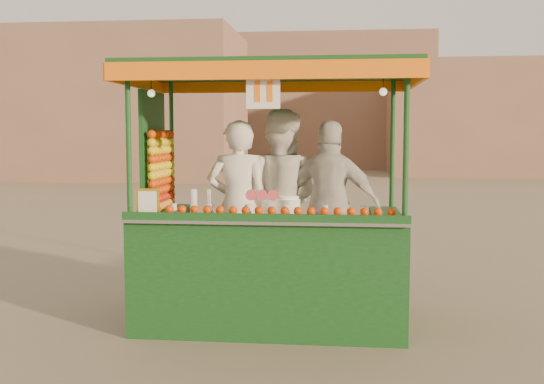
# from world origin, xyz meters

# --- Properties ---
(ground) EXTENTS (90.00, 90.00, 0.00)m
(ground) POSITION_xyz_m (0.00, 0.00, 0.00)
(ground) COLOR #746853
(ground) RESTS_ON ground
(building_left) EXTENTS (10.00, 6.00, 6.00)m
(building_left) POSITION_xyz_m (-9.00, 20.00, 3.00)
(building_left) COLOR #85614B
(building_left) RESTS_ON ground
(building_right) EXTENTS (9.00, 6.00, 5.00)m
(building_right) POSITION_xyz_m (7.00, 24.00, 2.50)
(building_right) COLOR #85614B
(building_right) RESTS_ON ground
(building_center) EXTENTS (14.00, 7.00, 7.00)m
(building_center) POSITION_xyz_m (-2.00, 30.00, 3.50)
(building_center) COLOR #85614B
(building_center) RESTS_ON ground
(juice_cart) EXTENTS (2.78, 1.80, 2.53)m
(juice_cart) POSITION_xyz_m (-0.47, 0.01, 0.82)
(juice_cart) COLOR #103A14
(juice_cart) RESTS_ON ground
(vendor_left) EXTENTS (0.67, 0.48, 1.71)m
(vendor_left) POSITION_xyz_m (-0.75, 0.16, 1.15)
(vendor_left) COLOR silver
(vendor_left) RESTS_ON ground
(vendor_middle) EXTENTS (1.03, 0.89, 1.83)m
(vendor_middle) POSITION_xyz_m (-0.36, 0.42, 1.21)
(vendor_middle) COLOR white
(vendor_middle) RESTS_ON ground
(vendor_right) EXTENTS (1.08, 0.65, 1.71)m
(vendor_right) POSITION_xyz_m (0.18, 0.23, 1.15)
(vendor_right) COLOR beige
(vendor_right) RESTS_ON ground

